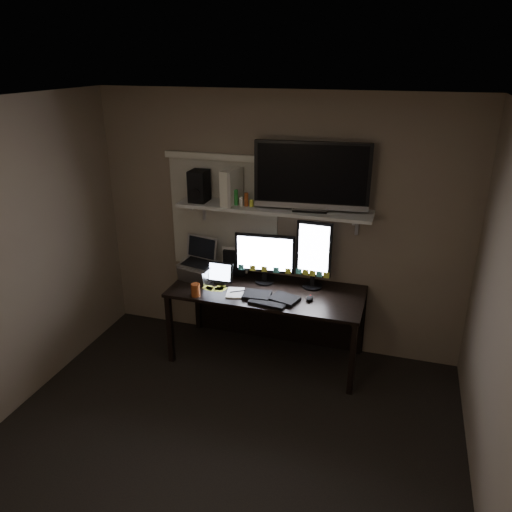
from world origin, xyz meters
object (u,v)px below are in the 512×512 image
at_px(monitor_portrait, 314,255).
at_px(cup, 196,290).
at_px(keyboard, 271,297).
at_px(laptop, 197,260).
at_px(monitor_landscape, 265,258).
at_px(game_console, 232,187).
at_px(speaker, 199,186).
at_px(desk, 270,301).
at_px(tablet, 220,273).
at_px(tv, 312,177).
at_px(mouse, 310,298).

bearing_deg(monitor_portrait, cup, -150.80).
xyz_separation_m(keyboard, laptop, (-0.80, 0.21, 0.18)).
bearing_deg(monitor_landscape, cup, -143.72).
height_order(game_console, speaker, game_console).
distance_m(desk, keyboard, 0.35).
xyz_separation_m(tablet, tv, (0.81, 0.19, 0.94)).
bearing_deg(desk, cup, -143.99).
distance_m(monitor_portrait, cup, 1.13).
distance_m(desk, tv, 1.28).
bearing_deg(monitor_portrait, keyboard, -129.27).
distance_m(monitor_portrait, keyboard, 0.56).
bearing_deg(desk, keyboard, -73.89).
relative_size(tv, game_console, 3.09).
height_order(keyboard, cup, cup).
xyz_separation_m(monitor_landscape, tv, (0.41, 0.05, 0.80)).
bearing_deg(laptop, desk, 18.73).
relative_size(game_console, speaker, 1.11).
bearing_deg(cup, speaker, 105.37).
height_order(monitor_landscape, game_console, game_console).
bearing_deg(monitor_landscape, tablet, -164.54).
relative_size(cup, speaker, 0.40).
height_order(monitor_portrait, tv, tv).
height_order(desk, mouse, mouse).
relative_size(monitor_portrait, tv, 0.65).
xyz_separation_m(monitor_landscape, cup, (-0.52, -0.46, -0.19)).
relative_size(tv, speaker, 3.44).
distance_m(laptop, speaker, 0.71).
bearing_deg(monitor_portrait, tablet, -165.46).
xyz_separation_m(keyboard, mouse, (0.34, 0.07, 0.00)).
height_order(keyboard, tablet, tablet).
relative_size(laptop, speaker, 1.33).
distance_m(mouse, laptop, 1.16).
bearing_deg(cup, mouse, 12.14).
distance_m(desk, laptop, 0.81).
xyz_separation_m(monitor_landscape, game_console, (-0.33, 0.02, 0.66)).
xyz_separation_m(laptop, speaker, (-0.01, 0.14, 0.70)).
relative_size(desk, cup, 15.17).
bearing_deg(tv, cup, -156.96).
distance_m(monitor_portrait, tv, 0.73).
height_order(mouse, laptop, laptop).
relative_size(monitor_landscape, tablet, 2.25).
bearing_deg(tablet, mouse, -5.81).
height_order(cup, game_console, game_console).
bearing_deg(monitor_landscape, desk, -31.57).
distance_m(desk, cup, 0.76).
distance_m(monitor_landscape, speaker, 0.92).
height_order(keyboard, laptop, laptop).
height_order(monitor_landscape, keyboard, monitor_landscape).
height_order(mouse, tablet, tablet).
distance_m(monitor_landscape, cup, 0.72).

